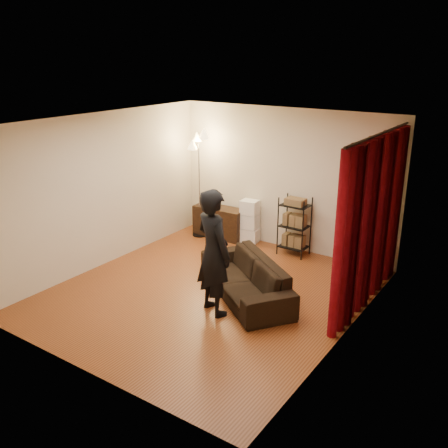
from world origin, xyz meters
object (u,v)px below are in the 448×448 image
Objects in this scene: storage_boxes at (249,221)px; person at (214,252)px; media_cabinet at (220,222)px; wire_shelf at (294,226)px; floor_lamp at (199,186)px; sofa at (245,278)px.

person is at bearing -68.63° from storage_boxes.
storage_boxes is (0.67, 0.09, 0.12)m from media_cabinet.
wire_shelf is 2.15m from floor_lamp.
media_cabinet is 0.86m from floor_lamp.
floor_lamp is (-0.39, -0.16, 0.76)m from media_cabinet.
sofa is 1.99m from wire_shelf.
sofa is 1.12× the size of person.
person reaches higher than storage_boxes.
storage_boxes is at bearing 6.09° from media_cabinet.
floor_lamp is (-1.05, -0.25, 0.63)m from storage_boxes.
sofa is at bearing -67.59° from wire_shelf.
person is 3.27m from floor_lamp.
wire_shelf reaches higher than sofa.
wire_shelf is at bearing -1.11° from media_cabinet.
sofa is 2.69m from media_cabinet.
person is 1.67× the size of wire_shelf.
wire_shelf is (-0.15, 1.97, 0.25)m from sofa.
media_cabinet is at bearing 22.45° from floor_lamp.
floor_lamp reaches higher than wire_shelf.
floor_lamp reaches higher than storage_boxes.
person is 3.22m from media_cabinet.
wire_shelf is at bearing 130.68° from sofa.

